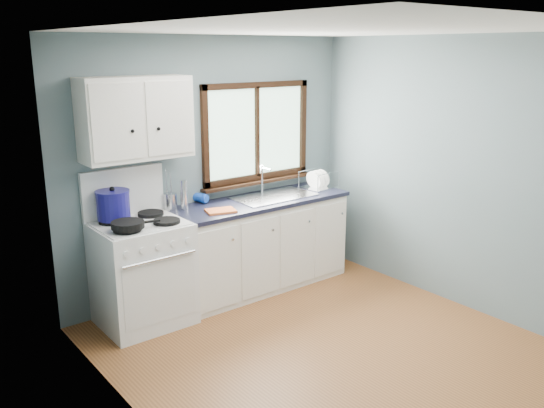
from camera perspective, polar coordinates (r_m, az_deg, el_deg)
floor at (r=4.81m, az=6.36°, el=-14.65°), size 3.20×3.60×0.02m
ceiling at (r=4.18m, az=7.40°, el=16.92°), size 3.20×3.60×0.02m
wall_back at (r=5.72m, az=-6.04°, el=3.73°), size 3.20×0.02×2.50m
wall_left at (r=3.43m, az=-12.70°, el=-4.32°), size 0.02×3.60×2.50m
wall_right at (r=5.55m, az=18.75°, el=2.67°), size 0.02×3.60×2.50m
gas_range at (r=5.21m, az=-12.73°, el=-6.40°), size 0.76×0.69×1.36m
base_cabinets at (r=5.88m, az=-1.22°, el=-4.37°), size 1.85×0.60×0.88m
countertop at (r=5.73m, az=-1.24°, el=0.25°), size 1.89×0.64×0.04m
sink at (r=5.85m, az=0.17°, el=0.15°), size 0.84×0.46×0.44m
window at (r=5.94m, az=-1.51°, el=6.45°), size 1.36×0.10×1.03m
upper_cabinets at (r=5.07m, az=-13.32°, el=8.26°), size 0.95×0.35×0.70m
skillet at (r=4.83m, az=-14.07°, el=-1.99°), size 0.42×0.31×0.05m
stockpot at (r=5.09m, az=-15.46°, el=-0.05°), size 0.33×0.33×0.28m
utensil_crock at (r=5.43m, az=-10.04°, el=0.28°), size 0.14×0.14×0.39m
thermos at (r=5.39m, az=-8.74°, el=0.88°), size 0.08×0.08×0.28m
soap_bottle at (r=5.57m, az=-6.53°, el=1.26°), size 0.12×0.12×0.25m
dish_towel at (r=5.31m, az=-5.10°, el=-0.67°), size 0.31×0.25×0.02m
dish_rack at (r=6.22m, az=4.63°, el=2.08°), size 0.41×0.33×0.20m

